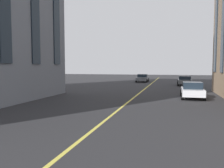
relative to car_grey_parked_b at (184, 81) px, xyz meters
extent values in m
cube|color=#D8C64C|center=(-16.72, 4.90, -0.70)|extent=(80.00, 0.16, 0.01)
cube|color=slate|center=(0.05, 0.00, -0.11)|extent=(4.40, 1.80, 0.55)
cube|color=#19232D|center=(-0.17, 0.00, 0.42)|extent=(1.85, 1.58, 0.50)
cylinder|color=black|center=(1.50, 0.86, -0.38)|extent=(0.64, 0.22, 0.64)
cylinder|color=black|center=(1.50, -0.86, -0.38)|extent=(0.64, 0.22, 0.64)
cylinder|color=black|center=(-1.40, 0.86, -0.38)|extent=(0.64, 0.22, 0.64)
cylinder|color=black|center=(-1.40, -0.86, -0.38)|extent=(0.64, 0.22, 0.64)
cube|color=silver|center=(-13.97, 0.00, -0.13)|extent=(3.90, 1.75, 0.55)
cube|color=#19232D|center=(-14.16, 0.00, 0.42)|extent=(1.64, 1.54, 0.55)
cylinder|color=black|center=(-12.68, 0.84, -0.40)|extent=(0.60, 0.21, 0.60)
cylinder|color=black|center=(-12.68, -0.84, -0.40)|extent=(0.60, 0.21, 0.60)
cylinder|color=black|center=(-15.25, 0.84, -0.40)|extent=(0.60, 0.21, 0.60)
cylinder|color=black|center=(-15.25, -0.84, -0.40)|extent=(0.60, 0.21, 0.60)
cube|color=slate|center=(6.02, 6.79, -0.11)|extent=(4.40, 1.80, 0.55)
cube|color=#19232D|center=(6.24, 6.79, 0.42)|extent=(1.85, 1.58, 0.50)
cylinder|color=black|center=(4.57, 5.93, -0.38)|extent=(0.64, 0.22, 0.64)
cylinder|color=black|center=(4.57, 7.66, -0.38)|extent=(0.64, 0.22, 0.64)
cylinder|color=black|center=(7.48, 5.93, -0.38)|extent=(0.64, 0.22, 0.64)
cylinder|color=black|center=(7.48, 7.66, -0.38)|extent=(0.64, 0.22, 0.64)
cube|color=#19232D|center=(-12.44, -2.55, 7.39)|extent=(1.10, 0.10, 11.83)
cube|color=#19232D|center=(-8.88, -2.55, 7.39)|extent=(1.10, 0.10, 11.83)
camera|label=1|loc=(-34.95, 1.64, 2.01)|focal=37.40mm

